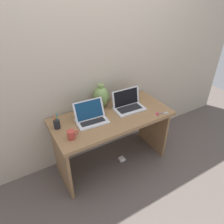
# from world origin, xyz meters

# --- Properties ---
(ground_plane) EXTENTS (6.00, 6.00, 0.00)m
(ground_plane) POSITION_xyz_m (0.00, 0.00, 0.00)
(ground_plane) COLOR #564C47
(back_wall) EXTENTS (4.40, 0.04, 2.40)m
(back_wall) POSITION_xyz_m (0.00, 0.34, 1.20)
(back_wall) COLOR #BCAD99
(back_wall) RESTS_ON ground
(desk) EXTENTS (1.33, 0.61, 0.70)m
(desk) POSITION_xyz_m (0.00, 0.00, 0.55)
(desk) COLOR olive
(desk) RESTS_ON ground
(laptop_left) EXTENTS (0.34, 0.24, 0.21)m
(laptop_left) POSITION_xyz_m (-0.24, 0.04, 0.76)
(laptop_left) COLOR silver
(laptop_left) RESTS_ON desk
(laptop_right) EXTENTS (0.36, 0.23, 0.22)m
(laptop_right) POSITION_xyz_m (0.24, 0.05, 0.76)
(laptop_right) COLOR silver
(laptop_right) RESTS_ON desk
(green_vase) EXTENTS (0.18, 0.18, 0.28)m
(green_vase) POSITION_xyz_m (0.00, 0.24, 0.83)
(green_vase) COLOR #75934C
(green_vase) RESTS_ON desk
(coffee_mug) EXTENTS (0.11, 0.07, 0.09)m
(coffee_mug) POSITION_xyz_m (-0.52, -0.13, 0.75)
(coffee_mug) COLOR #B23D33
(coffee_mug) RESTS_ON desk
(pen_cup) EXTENTS (0.06, 0.06, 0.18)m
(pen_cup) POSITION_xyz_m (-0.58, 0.09, 0.75)
(pen_cup) COLOR black
(pen_cup) RESTS_ON desk
(scissors) EXTENTS (0.15, 0.08, 0.01)m
(scissors) POSITION_xyz_m (0.48, -0.24, 0.71)
(scissors) COLOR #B7B7BC
(scissors) RESTS_ON desk
(power_brick) EXTENTS (0.07, 0.07, 0.03)m
(power_brick) POSITION_xyz_m (0.12, -0.04, 0.01)
(power_brick) COLOR white
(power_brick) RESTS_ON ground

